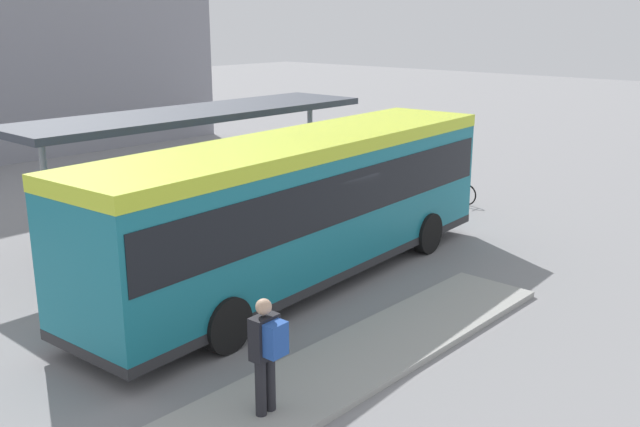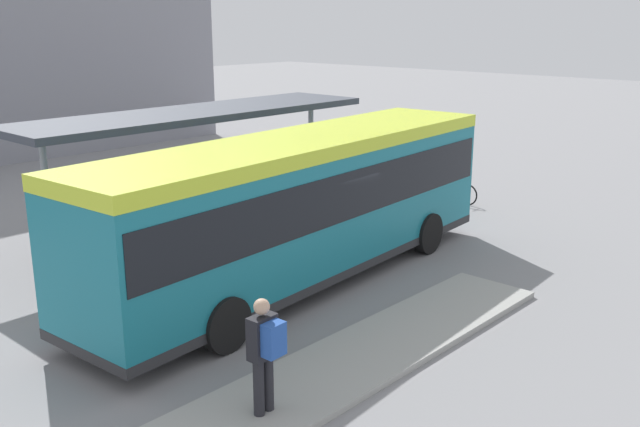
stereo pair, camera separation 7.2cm
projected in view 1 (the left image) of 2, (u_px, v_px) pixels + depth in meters
ground_plane at (303, 282)px, 16.14m from camera, size 120.00×120.00×0.00m
curb_island at (342, 368)px, 12.03m from camera, size 10.58×1.80×0.12m
city_bus at (303, 199)px, 15.64m from camera, size 11.60×3.25×3.30m
pedestrian_waiting at (267, 349)px, 10.28m from camera, size 0.45×0.47×1.80m
bicycle_orange at (453, 192)px, 22.93m from camera, size 0.48×1.64×0.71m
bicycle_blue at (433, 189)px, 23.30m from camera, size 0.48×1.63×0.70m
station_shelter at (197, 116)px, 18.83m from camera, size 10.29×2.59×3.42m
potted_planter_near_shelter at (312, 205)px, 19.98m from camera, size 0.81×0.81×1.34m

